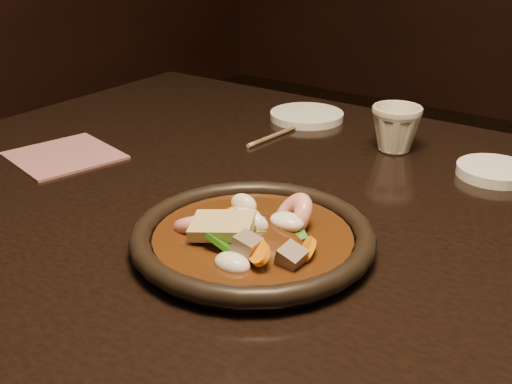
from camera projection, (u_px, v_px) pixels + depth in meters
The scene contains 8 objects.
table at pixel (409, 290), 0.79m from camera, with size 1.60×0.90×0.75m.
plate at pixel (253, 238), 0.73m from camera, with size 0.28×0.28×0.03m.
stirfry at pixel (251, 234), 0.72m from camera, with size 0.20×0.16×0.06m.
soy_dish at pixel (495, 171), 0.93m from camera, with size 0.11×0.11×0.02m, color white.
saucer_left at pixel (307, 116), 1.17m from camera, with size 0.13×0.13×0.01m, color white.
tea_cup at pixel (396, 127), 1.01m from camera, with size 0.08×0.07×0.08m, color beige.
chopsticks at pixel (296, 127), 1.13m from camera, with size 0.03×0.26×0.01m.
napkin at pixel (64, 156), 1.00m from camera, with size 0.15×0.15×0.00m, color #965C60.
Camera 1 is at (0.24, -0.66, 1.11)m, focal length 45.00 mm.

